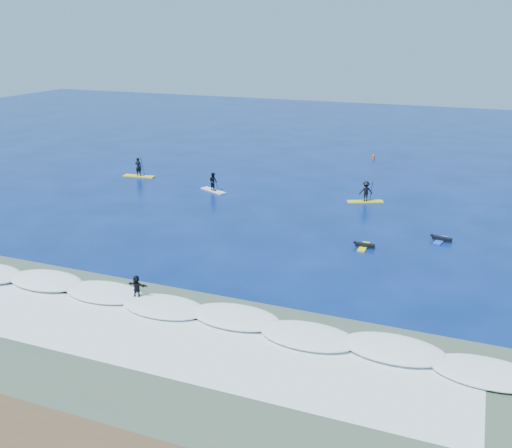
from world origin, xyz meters
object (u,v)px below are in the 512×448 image
at_px(marker_buoy, 374,157).
at_px(sup_paddler_center, 213,183).
at_px(sup_paddler_left, 139,170).
at_px(prone_paddler_near, 364,246).
at_px(prone_paddler_far, 441,239).
at_px(sup_paddler_right, 366,193).
at_px(wave_surfer, 137,288).

bearing_deg(marker_buoy, sup_paddler_center, -120.77).
bearing_deg(sup_paddler_left, prone_paddler_near, -30.24).
distance_m(sup_paddler_center, prone_paddler_far, 21.16).
height_order(sup_paddler_left, sup_paddler_right, sup_paddler_left).
xyz_separation_m(sup_paddler_right, marker_buoy, (-2.48, 16.98, -0.55)).
xyz_separation_m(prone_paddler_near, prone_paddler_far, (4.76, 3.23, 0.00)).
bearing_deg(sup_paddler_center, marker_buoy, 85.21).
distance_m(sup_paddler_center, wave_surfer, 22.18).
relative_size(sup_paddler_left, marker_buoy, 5.03).
bearing_deg(prone_paddler_far, sup_paddler_center, 87.62).
distance_m(sup_paddler_left, marker_buoy, 26.26).
bearing_deg(wave_surfer, prone_paddler_near, 50.73).
distance_m(sup_paddler_center, sup_paddler_right, 13.68).
xyz_separation_m(sup_paddler_left, wave_surfer, (14.97, -23.48, 0.08)).
bearing_deg(wave_surfer, marker_buoy, 81.41).
distance_m(prone_paddler_near, prone_paddler_far, 5.75).
bearing_deg(sup_paddler_right, prone_paddler_near, -103.34).
distance_m(wave_surfer, marker_buoy, 40.44).
bearing_deg(prone_paddler_far, sup_paddler_left, 88.57).
bearing_deg(prone_paddler_near, prone_paddler_far, -55.10).
height_order(prone_paddler_near, marker_buoy, marker_buoy).
bearing_deg(marker_buoy, prone_paddler_near, -80.70).
distance_m(sup_paddler_right, marker_buoy, 17.17).
relative_size(sup_paddler_center, sup_paddler_right, 0.94).
height_order(wave_surfer, marker_buoy, wave_surfer).
distance_m(sup_paddler_left, wave_surfer, 27.85).
bearing_deg(sup_paddler_center, sup_paddler_left, -166.55).
relative_size(sup_paddler_left, sup_paddler_right, 1.06).
bearing_deg(prone_paddler_far, sup_paddler_right, 55.96).
distance_m(sup_paddler_left, prone_paddler_far, 30.61).
relative_size(sup_paddler_left, wave_surfer, 1.74).
distance_m(sup_paddler_right, prone_paddler_far, 10.04).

